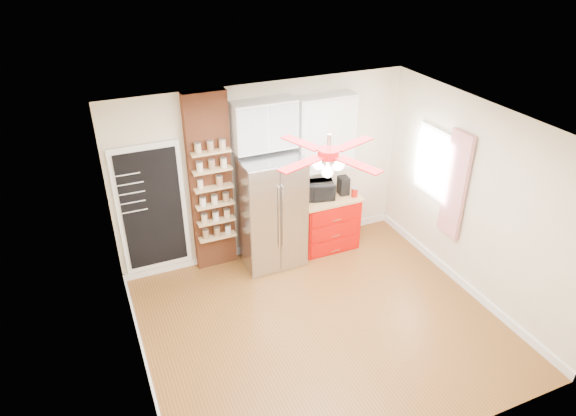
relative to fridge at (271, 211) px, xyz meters
name	(u,v)px	position (x,y,z in m)	size (l,w,h in m)	color
floor	(321,325)	(0.05, -1.63, -0.88)	(4.50, 4.50, 0.00)	brown
ceiling	(330,130)	(0.05, -1.63, 1.83)	(4.50, 4.50, 0.00)	white
wall_back	(264,172)	(0.05, 0.37, 0.48)	(4.50, 0.02, 2.70)	beige
wall_front	(429,351)	(0.05, -3.63, 0.48)	(4.50, 0.02, 2.70)	beige
wall_left	(130,284)	(-2.20, -1.63, 0.48)	(0.02, 4.00, 2.70)	beige
wall_right	(475,202)	(2.30, -1.63, 0.48)	(0.02, 4.00, 2.70)	beige
chalkboard	(152,209)	(-1.65, 0.33, 0.23)	(0.95, 0.05, 1.95)	white
brick_pillar	(211,184)	(-0.80, 0.29, 0.48)	(0.60, 0.16, 2.70)	brown
fridge	(271,211)	(0.00, 0.00, 0.00)	(0.90, 0.70, 1.75)	#B3B3B8
upper_glass_cabinet	(264,125)	(0.00, 0.20, 1.27)	(0.90, 0.35, 0.70)	white
red_cabinet	(327,221)	(0.97, 0.05, -0.42)	(0.94, 0.64, 0.90)	#C50803
upper_shelf_unit	(325,133)	(0.97, 0.22, 1.00)	(0.90, 0.30, 1.15)	white
window	(434,163)	(2.28, -0.73, 0.68)	(0.04, 0.75, 1.05)	white
curtain	(455,185)	(2.23, -1.28, 0.57)	(0.06, 0.40, 1.55)	red
ceiling_fan	(329,154)	(0.05, -1.63, 1.55)	(1.40, 1.40, 0.44)	silver
toaster_oven	(318,190)	(0.80, 0.06, 0.16)	(0.47, 0.32, 0.26)	black
coffee_maker	(343,185)	(1.22, 0.03, 0.17)	(0.15, 0.18, 0.29)	black
canister_left	(355,193)	(1.34, -0.13, 0.09)	(0.10, 0.10, 0.14)	#B31409
canister_right	(343,187)	(1.26, 0.11, 0.09)	(0.10, 0.10, 0.13)	#B1092E
pantry_jar_oats	(200,184)	(-0.98, 0.17, 0.56)	(0.08, 0.08, 0.13)	beige
pantry_jar_beans	(219,181)	(-0.71, 0.15, 0.57)	(0.09, 0.09, 0.14)	#9C6F4F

